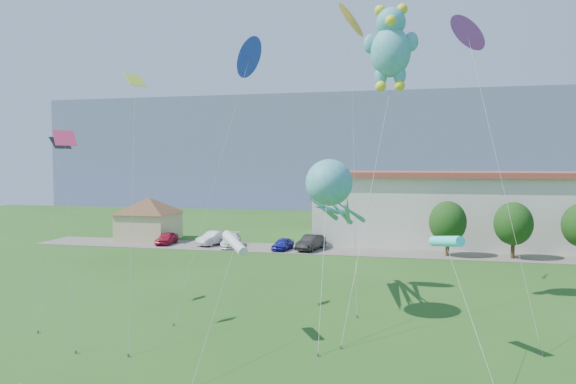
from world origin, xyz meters
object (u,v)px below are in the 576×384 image
Objects in this scene: parked_car_black at (311,242)px; teddy_bear_kite at (391,46)px; parked_car_white at (231,240)px; octopus_kite at (332,195)px; pavilion at (149,215)px; parked_car_silver at (214,238)px; parked_car_red at (167,238)px; parked_car_blue at (283,244)px.

teddy_bear_kite is at bearing -52.66° from parked_car_black.
octopus_kite is (13.84, -21.20, 6.36)m from parked_car_white.
octopus_kite is (25.30, -24.49, 4.12)m from pavilion.
pavilion reaches higher than parked_car_white.
parked_car_red is at bearing -153.61° from parked_car_silver.
octopus_kite is at bearing -142.08° from teddy_bear_kite.
parked_car_blue is at bearing 7.96° from parked_car_silver.
parked_car_red is 13.70m from parked_car_blue.
teddy_bear_kite reaches higher than pavilion.
octopus_kite is at bearing -63.76° from parked_car_black.
teddy_bear_kite is (28.70, -21.84, 13.73)m from pavilion.
parked_car_blue is (17.38, -3.90, -2.35)m from pavilion.
teddy_bear_kite reaches higher than parked_car_black.
parked_car_red is 0.28× the size of octopus_kite.
parked_car_red is at bearing 142.95° from teddy_bear_kite.
parked_car_white is 5.95m from parked_car_blue.
pavilion is 0.65× the size of octopus_kite.
parked_car_black is at bearing -9.21° from pavilion.
parked_car_white is 0.26× the size of teddy_bear_kite.
parked_car_red is 0.20× the size of teddy_bear_kite.
pavilion is 17.97m from parked_car_blue.
parked_car_black reaches higher than parked_car_white.
parked_car_black reaches higher than parked_car_silver.
teddy_bear_kite is (24.99, -18.87, 16.03)m from parked_car_red.
parked_car_red is at bearing -174.40° from parked_car_blue.
parked_car_blue is at bearing -6.77° from parked_car_red.
parked_car_black is 0.33× the size of octopus_kite.
parked_car_blue is 0.19× the size of teddy_bear_kite.
octopus_kite reaches higher than parked_car_red.
teddy_bear_kite is (8.44, -18.55, 15.92)m from parked_car_black.
parked_car_red is at bearing -38.66° from pavilion.
teddy_bear_kite reaches higher than octopus_kite.
parked_car_blue is 2.95m from parked_car_black.
teddy_bear_kite is (19.65, -19.56, 15.94)m from parked_car_silver.
parked_car_blue is at bearing -155.05° from parked_car_black.
parked_car_black reaches higher than parked_car_red.
parked_car_red is 0.83× the size of parked_car_black.
parked_car_blue is 26.62m from teddy_bear_kite.
parked_car_white is at bearing 132.91° from teddy_bear_kite.
pavilion is at bearing 138.45° from parked_car_red.
parked_car_white reaches higher than parked_car_red.
pavilion is 35.45m from octopus_kite.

